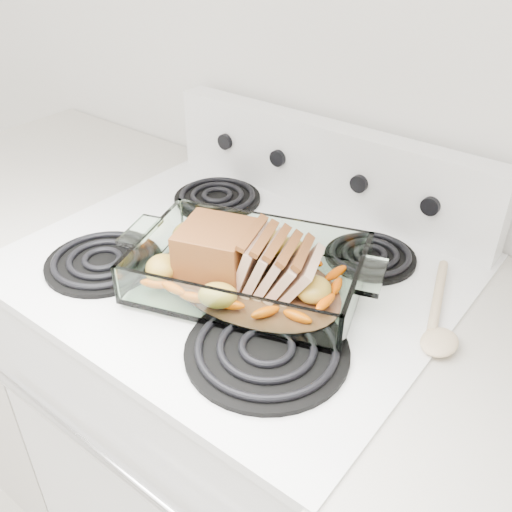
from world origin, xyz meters
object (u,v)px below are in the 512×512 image
Objects in this scene: baking_dish at (249,275)px; electric_range at (241,424)px; pork_roast at (238,254)px; counter_left at (65,315)px.

electric_range is at bearing 124.01° from baking_dish.
electric_range is 2.96× the size of baking_dish.
baking_dish is 1.58× the size of pork_roast.
electric_range reaches higher than pork_roast.
electric_range is 0.49m from baking_dish.
pork_roast is at bearing 161.37° from baking_dish.
pork_roast is (0.04, -0.05, 0.52)m from electric_range.
baking_dish is at bearing -37.37° from electric_range.
electric_range is 1.20× the size of counter_left.
pork_roast is (-0.02, 0.00, 0.03)m from baking_dish.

